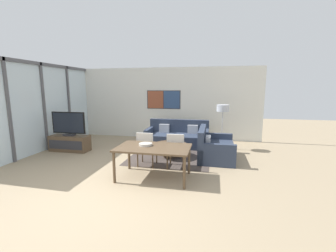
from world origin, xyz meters
name	(u,v)px	position (x,y,z in m)	size (l,w,h in m)	color
ground_plane	(103,194)	(0.00, 0.00, 0.00)	(24.00, 24.00, 0.00)	#9E896B
wall_back	(162,103)	(0.00, 5.09, 1.40)	(7.66, 0.09, 2.80)	silver
window_wall_left	(43,103)	(-3.32, 2.54, 1.53)	(0.07, 5.09, 2.80)	silver
area_rug	(170,156)	(0.81, 2.64, 0.00)	(2.32, 2.17, 0.01)	#473D38
tv_console	(70,143)	(-2.48, 2.57, 0.25)	(1.25, 0.48, 0.50)	brown
television	(68,124)	(-2.48, 2.57, 0.88)	(1.14, 0.20, 0.76)	#2D2D33
sofa_main	(178,138)	(0.81, 3.98, 0.28)	(2.15, 0.98, 0.88)	#2D384C
sofa_side	(213,149)	(2.05, 2.71, 0.28)	(0.98, 1.54, 0.88)	#2D384C
coffee_table	(170,147)	(0.81, 2.64, 0.29)	(0.99, 0.99, 0.38)	brown
dining_table	(153,150)	(0.75, 0.97, 0.65)	(1.62, 0.98, 0.72)	brown
dining_chair_left	(146,147)	(0.36, 1.69, 0.50)	(0.46, 0.46, 0.90)	beige
dining_chair_centre	(176,149)	(1.14, 1.68, 0.50)	(0.46, 0.46, 0.90)	beige
fruit_bowl	(146,144)	(0.55, 1.05, 0.75)	(0.30, 0.30, 0.05)	#B7B2A8
floor_lamp	(223,111)	(2.32, 3.83, 1.28)	(0.41, 0.41, 1.47)	#2D2D33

